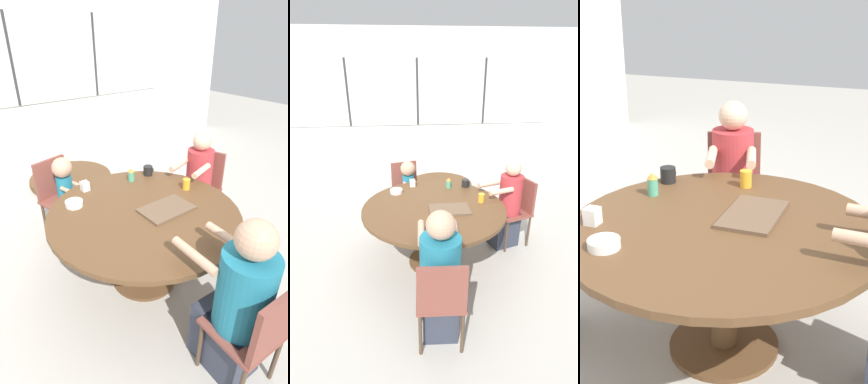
# 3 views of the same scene
# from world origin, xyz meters

# --- Properties ---
(ground_plane) EXTENTS (16.00, 16.00, 0.00)m
(ground_plane) POSITION_xyz_m (0.00, 0.00, 0.00)
(ground_plane) COLOR #B2ADA3
(wall_back_with_windows) EXTENTS (8.40, 0.08, 2.80)m
(wall_back_with_windows) POSITION_xyz_m (0.00, 3.02, 1.42)
(wall_back_with_windows) COLOR silver
(wall_back_with_windows) RESTS_ON ground_plane
(dining_table) EXTENTS (1.60, 1.60, 0.74)m
(dining_table) POSITION_xyz_m (0.00, 0.00, 0.62)
(dining_table) COLOR brown
(dining_table) RESTS_ON ground_plane
(chair_for_woman_green_shirt) EXTENTS (0.42, 0.42, 0.88)m
(chair_for_woman_green_shirt) POSITION_xyz_m (-0.07, -1.17, 0.53)
(chair_for_woman_green_shirt) COLOR brown
(chair_for_woman_green_shirt) RESTS_ON ground_plane
(chair_for_man_blue_shirt) EXTENTS (0.50, 0.50, 0.88)m
(chair_for_man_blue_shirt) POSITION_xyz_m (1.12, 0.34, 0.53)
(chair_for_man_blue_shirt) COLOR brown
(chair_for_man_blue_shirt) RESTS_ON ground_plane
(chair_for_toddler) EXTENTS (0.49, 0.49, 0.88)m
(chair_for_toddler) POSITION_xyz_m (-0.30, 1.13, 0.53)
(chair_for_toddler) COLOR brown
(chair_for_toddler) RESTS_ON ground_plane
(person_woman_green_shirt) EXTENTS (0.38, 0.64, 1.21)m
(person_woman_green_shirt) POSITION_xyz_m (-0.06, -1.00, 0.55)
(person_woman_green_shirt) COLOR #333847
(person_woman_green_shirt) RESTS_ON ground_plane
(person_man_blue_shirt) EXTENTS (0.57, 0.42, 1.15)m
(person_man_blue_shirt) POSITION_xyz_m (0.96, 0.29, 0.53)
(person_man_blue_shirt) COLOR #333847
(person_man_blue_shirt) RESTS_ON ground_plane
(person_toddler) EXTENTS (0.25, 0.35, 0.95)m
(person_toddler) POSITION_xyz_m (-0.26, 0.99, 0.51)
(person_toddler) COLOR #333847
(person_toddler) RESTS_ON ground_plane
(food_tray_dark) EXTENTS (0.44, 0.28, 0.02)m
(food_tray_dark) POSITION_xyz_m (0.16, -0.10, 0.75)
(food_tray_dark) COLOR brown
(food_tray_dark) RESTS_ON dining_table
(coffee_mug) EXTENTS (0.10, 0.09, 0.10)m
(coffee_mug) POSITION_xyz_m (0.47, 0.53, 0.78)
(coffee_mug) COLOR black
(coffee_mug) RESTS_ON dining_table
(sippy_cup) EXTENTS (0.06, 0.06, 0.13)m
(sippy_cup) POSITION_xyz_m (0.24, 0.52, 0.81)
(sippy_cup) COLOR #4CA57F
(sippy_cup) RESTS_ON dining_table
(juice_glass) EXTENTS (0.07, 0.07, 0.10)m
(juice_glass) POSITION_xyz_m (0.55, 0.07, 0.79)
(juice_glass) COLOR gold
(juice_glass) RESTS_ON dining_table
(milk_carton_small) EXTENTS (0.07, 0.07, 0.09)m
(milk_carton_small) POSITION_xyz_m (-0.21, 0.62, 0.78)
(milk_carton_small) COLOR silver
(milk_carton_small) RESTS_ON dining_table
(bowl_white_shallow) EXTENTS (0.15, 0.15, 0.05)m
(bowl_white_shallow) POSITION_xyz_m (-0.42, 0.43, 0.76)
(bowl_white_shallow) COLOR white
(bowl_white_shallow) RESTS_ON dining_table
(folded_table_stack) EXTENTS (1.22, 1.22, 0.09)m
(folded_table_stack) POSITION_xyz_m (0.35, 2.29, 0.04)
(folded_table_stack) COLOR brown
(folded_table_stack) RESTS_ON ground_plane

